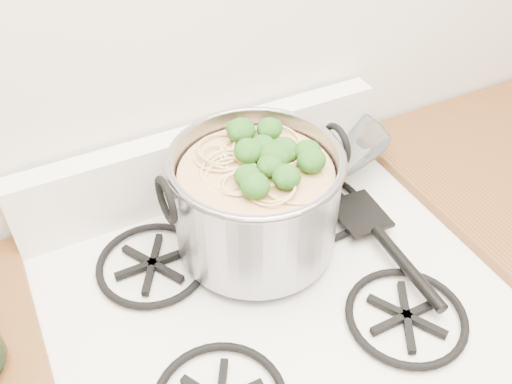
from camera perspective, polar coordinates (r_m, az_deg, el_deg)
name	(u,v)px	position (r m, az deg, el deg)	size (l,w,h in m)	color
stock_pot	(256,200)	(1.00, 0.00, -0.81)	(0.33, 0.30, 0.20)	gray
spatula	(360,211)	(1.12, 10.38, -1.89)	(0.29, 0.31, 0.02)	black
glass_bowl	(305,154)	(1.24, 4.92, 3.80)	(0.12, 0.12, 0.03)	white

